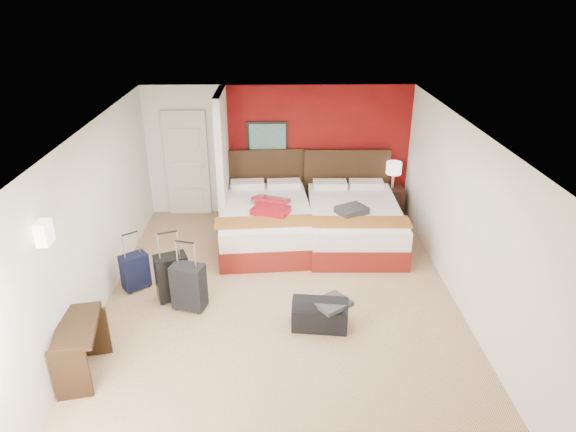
{
  "coord_description": "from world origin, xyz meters",
  "views": [
    {
      "loc": [
        -0.07,
        -6.1,
        4.16
      ],
      "look_at": [
        0.12,
        0.8,
        1.0
      ],
      "focal_mm": 31.73,
      "sensor_mm": 36.0,
      "label": 1
    }
  ],
  "objects_px": {
    "table_lamp": "(393,175)",
    "desk": "(82,350)",
    "nightstand": "(391,203)",
    "bed_right": "(354,223)",
    "duffel_bag": "(320,315)",
    "suitcase_navy": "(135,273)",
    "suitcase_black": "(172,279)",
    "red_suitcase_open": "(271,205)",
    "bed_left": "(266,223)",
    "suitcase_charcoal": "(189,288)"
  },
  "relations": [
    {
      "from": "table_lamp",
      "to": "desk",
      "type": "xyz_separation_m",
      "value": [
        -4.46,
        -4.29,
        -0.51
      ]
    },
    {
      "from": "nightstand",
      "to": "desk",
      "type": "distance_m",
      "value": 6.19
    },
    {
      "from": "bed_right",
      "to": "duffel_bag",
      "type": "xyz_separation_m",
      "value": [
        -0.8,
        -2.47,
        -0.15
      ]
    },
    {
      "from": "nightstand",
      "to": "suitcase_navy",
      "type": "xyz_separation_m",
      "value": [
        -4.32,
        -2.43,
        -0.04
      ]
    },
    {
      "from": "bed_right",
      "to": "nightstand",
      "type": "bearing_deg",
      "value": 50.09
    },
    {
      "from": "nightstand",
      "to": "suitcase_black",
      "type": "relative_size",
      "value": 0.92
    },
    {
      "from": "red_suitcase_open",
      "to": "desk",
      "type": "xyz_separation_m",
      "value": [
        -2.15,
        -3.26,
        -0.36
      ]
    },
    {
      "from": "desk",
      "to": "suitcase_black",
      "type": "bearing_deg",
      "value": 54.01
    },
    {
      "from": "red_suitcase_open",
      "to": "duffel_bag",
      "type": "xyz_separation_m",
      "value": [
        0.65,
        -2.41,
        -0.54
      ]
    },
    {
      "from": "bed_left",
      "to": "desk",
      "type": "relative_size",
      "value": 2.6
    },
    {
      "from": "suitcase_navy",
      "to": "desk",
      "type": "distance_m",
      "value": 1.87
    },
    {
      "from": "table_lamp",
      "to": "duffel_bag",
      "type": "xyz_separation_m",
      "value": [
        -1.66,
        -3.44,
        -0.69
      ]
    },
    {
      "from": "suitcase_black",
      "to": "duffel_bag",
      "type": "xyz_separation_m",
      "value": [
        2.05,
        -0.71,
        -0.15
      ]
    },
    {
      "from": "bed_left",
      "to": "bed_right",
      "type": "distance_m",
      "value": 1.55
    },
    {
      "from": "bed_right",
      "to": "red_suitcase_open",
      "type": "height_order",
      "value": "red_suitcase_open"
    },
    {
      "from": "suitcase_navy",
      "to": "suitcase_black",
      "type": "bearing_deg",
      "value": -64.25
    },
    {
      "from": "nightstand",
      "to": "suitcase_black",
      "type": "height_order",
      "value": "suitcase_black"
    },
    {
      "from": "bed_left",
      "to": "suitcase_charcoal",
      "type": "height_order",
      "value": "bed_left"
    },
    {
      "from": "suitcase_navy",
      "to": "nightstand",
      "type": "bearing_deg",
      "value": -8.77
    },
    {
      "from": "suitcase_black",
      "to": "suitcase_charcoal",
      "type": "relative_size",
      "value": 1.03
    },
    {
      "from": "desk",
      "to": "nightstand",
      "type": "bearing_deg",
      "value": 33.41
    },
    {
      "from": "table_lamp",
      "to": "suitcase_black",
      "type": "height_order",
      "value": "table_lamp"
    },
    {
      "from": "duffel_bag",
      "to": "desk",
      "type": "relative_size",
      "value": 0.85
    },
    {
      "from": "red_suitcase_open",
      "to": "suitcase_charcoal",
      "type": "height_order",
      "value": "red_suitcase_open"
    },
    {
      "from": "bed_left",
      "to": "bed_right",
      "type": "relative_size",
      "value": 1.0
    },
    {
      "from": "bed_right",
      "to": "suitcase_black",
      "type": "relative_size",
      "value": 3.33
    },
    {
      "from": "table_lamp",
      "to": "red_suitcase_open",
      "type": "bearing_deg",
      "value": -155.99
    },
    {
      "from": "bed_left",
      "to": "suitcase_black",
      "type": "bearing_deg",
      "value": -129.44
    },
    {
      "from": "suitcase_charcoal",
      "to": "suitcase_navy",
      "type": "height_order",
      "value": "suitcase_charcoal"
    },
    {
      "from": "suitcase_black",
      "to": "bed_right",
      "type": "bearing_deg",
      "value": 10.14
    },
    {
      "from": "suitcase_black",
      "to": "desk",
      "type": "height_order",
      "value": "desk"
    },
    {
      "from": "suitcase_black",
      "to": "suitcase_navy",
      "type": "distance_m",
      "value": 0.68
    },
    {
      "from": "table_lamp",
      "to": "suitcase_black",
      "type": "distance_m",
      "value": 4.64
    },
    {
      "from": "bed_left",
      "to": "suitcase_navy",
      "type": "relative_size",
      "value": 4.21
    },
    {
      "from": "suitcase_charcoal",
      "to": "duffel_bag",
      "type": "bearing_deg",
      "value": 1.92
    },
    {
      "from": "red_suitcase_open",
      "to": "nightstand",
      "type": "relative_size",
      "value": 1.33
    },
    {
      "from": "bed_right",
      "to": "red_suitcase_open",
      "type": "bearing_deg",
      "value": -176.11
    },
    {
      "from": "red_suitcase_open",
      "to": "suitcase_black",
      "type": "xyz_separation_m",
      "value": [
        -1.41,
        -1.7,
        -0.39
      ]
    },
    {
      "from": "table_lamp",
      "to": "bed_left",
      "type": "bearing_deg",
      "value": -158.92
    },
    {
      "from": "suitcase_navy",
      "to": "bed_right",
      "type": "bearing_deg",
      "value": -15.27
    },
    {
      "from": "duffel_bag",
      "to": "bed_right",
      "type": "bearing_deg",
      "value": 79.32
    },
    {
      "from": "red_suitcase_open",
      "to": "suitcase_navy",
      "type": "height_order",
      "value": "red_suitcase_open"
    },
    {
      "from": "bed_right",
      "to": "duffel_bag",
      "type": "height_order",
      "value": "bed_right"
    },
    {
      "from": "table_lamp",
      "to": "suitcase_charcoal",
      "type": "xyz_separation_m",
      "value": [
        -3.44,
        -2.97,
        -0.55
      ]
    },
    {
      "from": "red_suitcase_open",
      "to": "suitcase_charcoal",
      "type": "bearing_deg",
      "value": -98.51
    },
    {
      "from": "bed_left",
      "to": "suitcase_black",
      "type": "xyz_separation_m",
      "value": [
        -1.31,
        -1.8,
        -0.0
      ]
    },
    {
      "from": "bed_left",
      "to": "desk",
      "type": "height_order",
      "value": "desk"
    },
    {
      "from": "suitcase_charcoal",
      "to": "duffel_bag",
      "type": "xyz_separation_m",
      "value": [
        1.78,
        -0.47,
        -0.14
      ]
    },
    {
      "from": "table_lamp",
      "to": "desk",
      "type": "relative_size",
      "value": 0.6
    },
    {
      "from": "nightstand",
      "to": "desk",
      "type": "xyz_separation_m",
      "value": [
        -4.46,
        -4.29,
        0.05
      ]
    }
  ]
}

